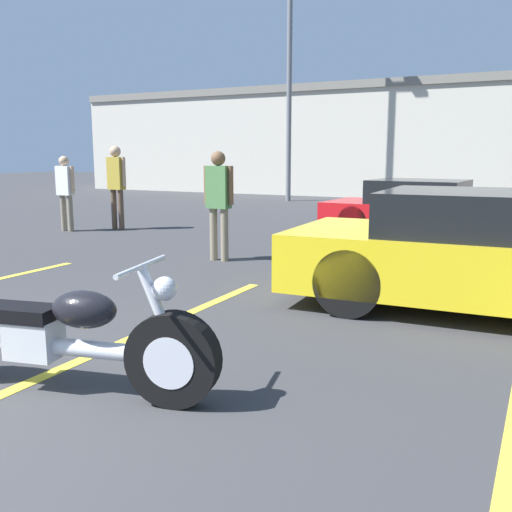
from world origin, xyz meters
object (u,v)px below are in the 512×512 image
motorcycle (50,338)px  show_car_hood_open (495,253)px  light_pole (291,67)px  spectator_by_show_car (219,196)px  parked_car_left_row (423,210)px  spectator_near_motorcycle (65,187)px  spectator_midground (116,180)px

motorcycle → show_car_hood_open: size_ratio=0.56×
light_pole → spectator_by_show_car: (3.75, -11.24, -3.61)m
parked_car_left_row → light_pole: bearing=134.7°
spectator_near_motorcycle → light_pole: bearing=84.2°
motorcycle → show_car_hood_open: 4.47m
spectator_by_show_car → spectator_midground: size_ratio=0.93×
light_pole → parked_car_left_row: bearing=-49.0°
show_car_hood_open → spectator_near_motorcycle: size_ratio=2.68×
spectator_near_motorcycle → spectator_by_show_car: 4.97m
motorcycle → spectator_midground: 8.99m
spectator_midground → light_pole: bearing=88.8°
show_car_hood_open → parked_car_left_row: size_ratio=1.05×
parked_car_left_row → spectator_midground: size_ratio=2.25×
spectator_midground → show_car_hood_open: bearing=-23.1°
spectator_near_motorcycle → show_car_hood_open: bearing=-17.0°
light_pole → show_car_hood_open: bearing=-57.8°
motorcycle → spectator_midground: (-5.48, 7.08, 0.72)m
light_pole → parked_car_left_row: (6.06, -6.98, -4.08)m
light_pole → spectator_midground: (-0.19, -9.03, -3.52)m
spectator_near_motorcycle → spectator_midground: bearing=41.6°
parked_car_left_row → spectator_near_motorcycle: size_ratio=2.55×
light_pole → motorcycle: size_ratio=3.47×
show_car_hood_open → spectator_near_motorcycle: bearing=160.4°
light_pole → spectator_near_motorcycle: size_ratio=5.22×
spectator_by_show_car → parked_car_left_row: bearing=61.6°
parked_car_left_row → spectator_midground: spectator_midground is taller
motorcycle → parked_car_left_row: bearing=72.7°
motorcycle → show_car_hood_open: (2.56, 3.66, 0.24)m
motorcycle → spectator_near_motorcycle: bearing=122.1°
show_car_hood_open → spectator_by_show_car: show_car_hood_open is taller
light_pole → motorcycle: 17.49m
spectator_near_motorcycle → spectator_midground: spectator_midground is taller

